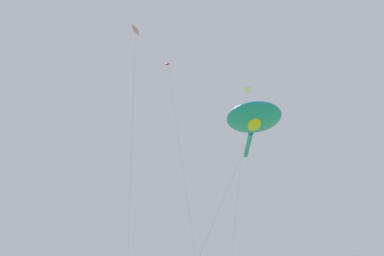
{
  "coord_description": "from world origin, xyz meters",
  "views": [
    {
      "loc": [
        -10.02,
        -4.47,
        1.62
      ],
      "look_at": [
        -0.4,
        6.93,
        7.72
      ],
      "focal_mm": 30.6,
      "sensor_mm": 36.0,
      "label": 1
    }
  ],
  "objects_px": {
    "small_kite_triangle_green": "(170,79)",
    "small_kite_bird_shape": "(246,108)",
    "small_kite_box_yellow": "(135,42)",
    "big_show_kite": "(253,120)"
  },
  "relations": [
    {
      "from": "big_show_kite",
      "to": "small_kite_box_yellow",
      "type": "relative_size",
      "value": 0.45
    },
    {
      "from": "small_kite_box_yellow",
      "to": "big_show_kite",
      "type": "bearing_deg",
      "value": -30.18
    },
    {
      "from": "small_kite_bird_shape",
      "to": "small_kite_box_yellow",
      "type": "xyz_separation_m",
      "value": [
        -9.02,
        6.86,
        7.42
      ]
    },
    {
      "from": "small_kite_bird_shape",
      "to": "small_kite_box_yellow",
      "type": "height_order",
      "value": "small_kite_box_yellow"
    },
    {
      "from": "big_show_kite",
      "to": "small_kite_bird_shape",
      "type": "distance_m",
      "value": 10.25
    },
    {
      "from": "big_show_kite",
      "to": "small_kite_bird_shape",
      "type": "relative_size",
      "value": 0.64
    },
    {
      "from": "small_kite_triangle_green",
      "to": "small_kite_bird_shape",
      "type": "height_order",
      "value": "small_kite_triangle_green"
    },
    {
      "from": "big_show_kite",
      "to": "small_kite_triangle_green",
      "type": "relative_size",
      "value": 0.5
    },
    {
      "from": "big_show_kite",
      "to": "small_kite_triangle_green",
      "type": "bearing_deg",
      "value": -145.84
    },
    {
      "from": "small_kite_triangle_green",
      "to": "small_kite_box_yellow",
      "type": "relative_size",
      "value": 0.9
    }
  ]
}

